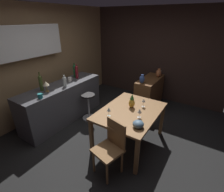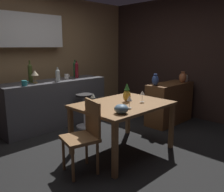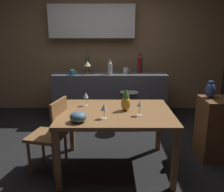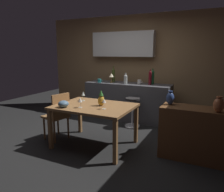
{
  "view_description": "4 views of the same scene",
  "coord_description": "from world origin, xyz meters",
  "px_view_note": "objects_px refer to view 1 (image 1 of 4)",
  "views": [
    {
      "loc": [
        -2.3,
        -1.5,
        2.31
      ],
      "look_at": [
        0.19,
        0.1,
        0.91
      ],
      "focal_mm": 26.83,
      "sensor_mm": 36.0,
      "label": 1
    },
    {
      "loc": [
        -2.3,
        -2.59,
        1.56
      ],
      "look_at": [
        0.34,
        0.09,
        0.76
      ],
      "focal_mm": 37.83,
      "sensor_mm": 36.0,
      "label": 2
    },
    {
      "loc": [
        0.1,
        -2.98,
        1.65
      ],
      "look_at": [
        0.1,
        0.25,
        0.77
      ],
      "focal_mm": 37.74,
      "sensor_mm": 36.0,
      "label": 3
    },
    {
      "loc": [
        2.05,
        -3.53,
        1.65
      ],
      "look_at": [
        0.31,
        0.04,
        0.85
      ],
      "focal_mm": 35.21,
      "sensor_mm": 36.0,
      "label": 4
    }
  ],
  "objects_px": {
    "vase_ceramic_blue": "(142,79)",
    "wine_bottle_ruby": "(77,72)",
    "vase_copper": "(159,73)",
    "dining_table": "(130,114)",
    "cup_teal": "(40,96)",
    "wine_bottle_green": "(75,71)",
    "wine_glass_left": "(109,110)",
    "wine_bottle_olive": "(41,82)",
    "fruit_bowl": "(138,124)",
    "pineapple_centerpiece": "(132,102)",
    "chair_near_window": "(111,146)",
    "pillar_candle_tall": "(160,73)",
    "wine_glass_right": "(140,111)",
    "bar_stool": "(89,106)",
    "wine_bottle_clear": "(65,81)",
    "counter_lamp": "(46,84)",
    "wine_glass_center": "(144,101)",
    "cup_white": "(70,79)",
    "sideboard_cabinet": "(149,93)"
  },
  "relations": [
    {
      "from": "cup_white",
      "to": "fruit_bowl",
      "type": "bearing_deg",
      "value": -106.23
    },
    {
      "from": "cup_teal",
      "to": "vase_ceramic_blue",
      "type": "relative_size",
      "value": 0.56
    },
    {
      "from": "wine_bottle_green",
      "to": "wine_bottle_ruby",
      "type": "bearing_deg",
      "value": -107.85
    },
    {
      "from": "wine_bottle_green",
      "to": "pillar_candle_tall",
      "type": "relative_size",
      "value": 2.28
    },
    {
      "from": "wine_glass_right",
      "to": "wine_bottle_clear",
      "type": "height_order",
      "value": "wine_bottle_clear"
    },
    {
      "from": "dining_table",
      "to": "counter_lamp",
      "type": "distance_m",
      "value": 1.81
    },
    {
      "from": "dining_table",
      "to": "bar_stool",
      "type": "bearing_deg",
      "value": 78.82
    },
    {
      "from": "dining_table",
      "to": "cup_teal",
      "type": "xyz_separation_m",
      "value": [
        -0.76,
        1.55,
        0.28
      ]
    },
    {
      "from": "wine_glass_right",
      "to": "wine_glass_center",
      "type": "height_order",
      "value": "same"
    },
    {
      "from": "sideboard_cabinet",
      "to": "wine_glass_left",
      "type": "relative_size",
      "value": 6.25
    },
    {
      "from": "wine_bottle_clear",
      "to": "fruit_bowl",
      "type": "bearing_deg",
      "value": -99.21
    },
    {
      "from": "fruit_bowl",
      "to": "wine_bottle_ruby",
      "type": "bearing_deg",
      "value": 67.59
    },
    {
      "from": "bar_stool",
      "to": "wine_bottle_green",
      "type": "relative_size",
      "value": 1.79
    },
    {
      "from": "pineapple_centerpiece",
      "to": "fruit_bowl",
      "type": "height_order",
      "value": "pineapple_centerpiece"
    },
    {
      "from": "fruit_bowl",
      "to": "wine_bottle_ruby",
      "type": "distance_m",
      "value": 2.29
    },
    {
      "from": "wine_glass_right",
      "to": "pineapple_centerpiece",
      "type": "distance_m",
      "value": 0.37
    },
    {
      "from": "wine_glass_center",
      "to": "cup_white",
      "type": "bearing_deg",
      "value": 91.63
    },
    {
      "from": "wine_bottle_clear",
      "to": "wine_bottle_green",
      "type": "bearing_deg",
      "value": 23.67
    },
    {
      "from": "wine_bottle_clear",
      "to": "pillar_candle_tall",
      "type": "xyz_separation_m",
      "value": [
        2.17,
        -1.46,
        -0.14
      ]
    },
    {
      "from": "pineapple_centerpiece",
      "to": "vase_ceramic_blue",
      "type": "distance_m",
      "value": 1.15
    },
    {
      "from": "wine_bottle_ruby",
      "to": "wine_bottle_olive",
      "type": "bearing_deg",
      "value": 175.72
    },
    {
      "from": "fruit_bowl",
      "to": "vase_copper",
      "type": "distance_m",
      "value": 2.39
    },
    {
      "from": "dining_table",
      "to": "wine_glass_left",
      "type": "distance_m",
      "value": 0.49
    },
    {
      "from": "counter_lamp",
      "to": "pillar_candle_tall",
      "type": "distance_m",
      "value": 3.02
    },
    {
      "from": "wine_bottle_olive",
      "to": "cup_white",
      "type": "bearing_deg",
      "value": -6.35
    },
    {
      "from": "cup_teal",
      "to": "pillar_candle_tall",
      "type": "relative_size",
      "value": 0.77
    },
    {
      "from": "vase_ceramic_blue",
      "to": "vase_copper",
      "type": "bearing_deg",
      "value": -14.18
    },
    {
      "from": "wine_glass_right",
      "to": "wine_bottle_green",
      "type": "height_order",
      "value": "wine_bottle_green"
    },
    {
      "from": "wine_bottle_olive",
      "to": "fruit_bowl",
      "type": "bearing_deg",
      "value": -86.98
    },
    {
      "from": "wine_glass_left",
      "to": "cup_teal",
      "type": "bearing_deg",
      "value": 106.25
    },
    {
      "from": "wine_bottle_ruby",
      "to": "pillar_candle_tall",
      "type": "bearing_deg",
      "value": -44.86
    },
    {
      "from": "fruit_bowl",
      "to": "wine_bottle_ruby",
      "type": "xyz_separation_m",
      "value": [
        0.87,
        2.1,
        0.28
      ]
    },
    {
      "from": "wine_bottle_green",
      "to": "pineapple_centerpiece",
      "type": "bearing_deg",
      "value": -101.84
    },
    {
      "from": "dining_table",
      "to": "wine_bottle_olive",
      "type": "distance_m",
      "value": 1.95
    },
    {
      "from": "chair_near_window",
      "to": "pillar_candle_tall",
      "type": "relative_size",
      "value": 5.62
    },
    {
      "from": "cup_white",
      "to": "counter_lamp",
      "type": "relative_size",
      "value": 0.53
    },
    {
      "from": "wine_bottle_green",
      "to": "cup_teal",
      "type": "distance_m",
      "value": 1.31
    },
    {
      "from": "wine_bottle_clear",
      "to": "wine_bottle_olive",
      "type": "distance_m",
      "value": 0.49
    },
    {
      "from": "pineapple_centerpiece",
      "to": "wine_bottle_green",
      "type": "bearing_deg",
      "value": 78.16
    },
    {
      "from": "bar_stool",
      "to": "wine_bottle_clear",
      "type": "xyz_separation_m",
      "value": [
        -0.33,
        0.37,
        0.67
      ]
    },
    {
      "from": "bar_stool",
      "to": "fruit_bowl",
      "type": "bearing_deg",
      "value": -112.12
    },
    {
      "from": "wine_bottle_green",
      "to": "pillar_candle_tall",
      "type": "bearing_deg",
      "value": -47.13
    },
    {
      "from": "wine_glass_right",
      "to": "cup_teal",
      "type": "relative_size",
      "value": 1.36
    },
    {
      "from": "wine_glass_center",
      "to": "wine_bottle_ruby",
      "type": "xyz_separation_m",
      "value": [
        0.2,
        1.9,
        0.2
      ]
    },
    {
      "from": "wine_glass_center",
      "to": "wine_bottle_green",
      "type": "distance_m",
      "value": 2.02
    },
    {
      "from": "chair_near_window",
      "to": "cup_white",
      "type": "distance_m",
      "value": 2.11
    },
    {
      "from": "dining_table",
      "to": "wine_glass_center",
      "type": "relative_size",
      "value": 7.9
    },
    {
      "from": "vase_ceramic_blue",
      "to": "wine_bottle_ruby",
      "type": "bearing_deg",
      "value": 117.77
    },
    {
      "from": "wine_glass_center",
      "to": "fruit_bowl",
      "type": "bearing_deg",
      "value": -163.19
    },
    {
      "from": "wine_bottle_green",
      "to": "cup_teal",
      "type": "height_order",
      "value": "wine_bottle_green"
    }
  ]
}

